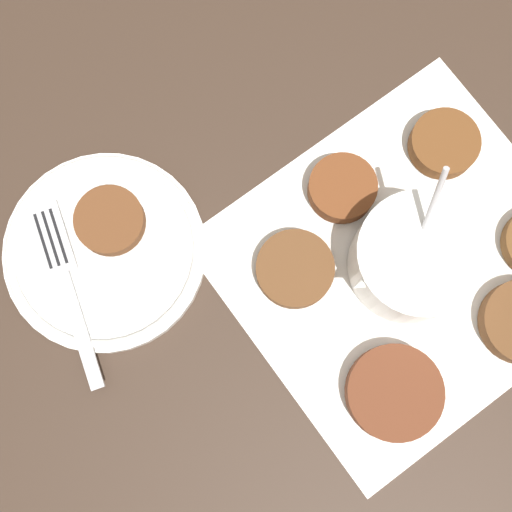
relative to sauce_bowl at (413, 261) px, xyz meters
The scene contains 10 objects.
ground_plane 0.04m from the sauce_bowl, ahead, with size 4.00×4.00×0.00m, color #38281E.
napkin 0.03m from the sauce_bowl, 155.16° to the right, with size 0.34×0.32×0.00m.
sauce_bowl is the anchor object (origin of this frame).
fritter_0 0.09m from the sauce_bowl, 78.06° to the right, with size 0.06×0.06×0.02m.
fritter_1 0.12m from the sauce_bowl, 135.29° to the right, with size 0.06×0.06×0.02m.
fritter_3 0.11m from the sauce_bowl, 54.27° to the left, with size 0.08×0.08×0.02m.
fritter_4 0.10m from the sauce_bowl, 25.30° to the right, with size 0.07×0.07×0.02m.
serving_plate 0.27m from the sauce_bowl, 30.01° to the right, with size 0.18×0.18×0.02m.
fritter_on_plate 0.27m from the sauce_bowl, 35.22° to the right, with size 0.06×0.06×0.02m.
fork 0.31m from the sauce_bowl, 25.37° to the right, with size 0.04×0.17×0.00m.
Camera 1 is at (0.16, 0.03, 0.64)m, focal length 50.00 mm.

